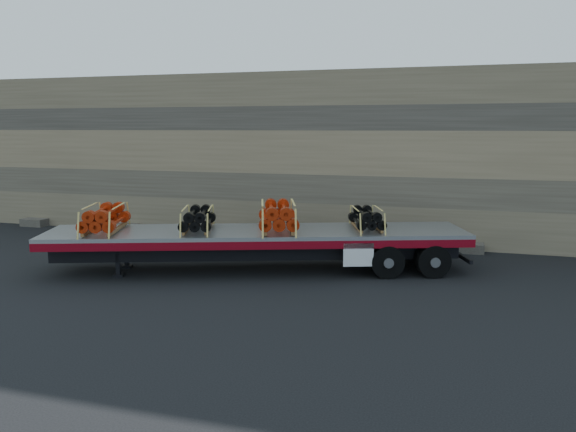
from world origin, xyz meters
name	(u,v)px	position (x,y,z in m)	size (l,w,h in m)	color
ground	(253,268)	(0.00, 0.00, 0.00)	(120.00, 120.00, 0.00)	black
rock_wall	(304,156)	(0.00, 6.50, 3.50)	(44.00, 3.00, 7.00)	#7A6B54
trailer	(257,250)	(0.23, -0.19, 0.69)	(13.74, 2.64, 1.37)	#A9ABB0
bundle_front	(105,219)	(-4.42, -1.85, 1.78)	(1.14, 2.28, 0.81)	#AC2409
bundle_midfront	(198,220)	(-1.59, -0.84, 1.73)	(1.02, 2.03, 0.72)	black
bundle_midrear	(278,217)	(0.89, 0.04, 1.81)	(1.24, 2.48, 0.88)	#AC2409
bundle_rear	(367,219)	(3.67, 1.03, 1.71)	(0.95, 1.90, 0.67)	black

